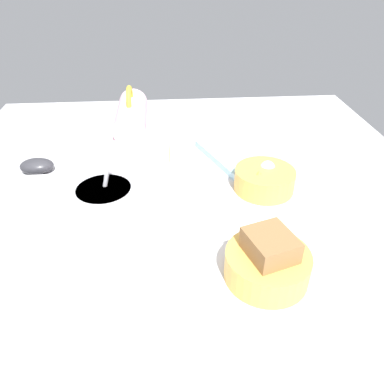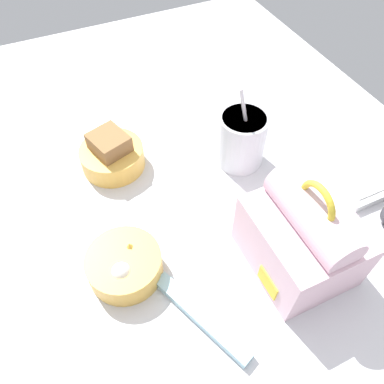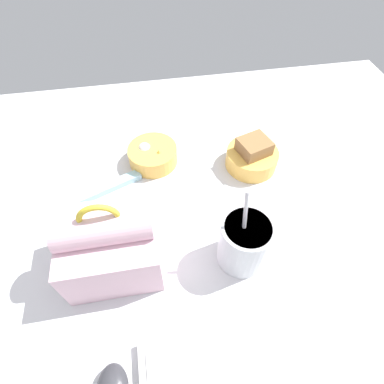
% 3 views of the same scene
% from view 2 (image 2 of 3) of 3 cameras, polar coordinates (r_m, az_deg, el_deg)
% --- Properties ---
extents(desk_surface, '(1.40, 1.10, 0.02)m').
position_cam_2_polar(desk_surface, '(0.77, -1.44, 0.67)').
color(desk_surface, silver).
rests_on(desk_surface, ground).
extents(keyboard, '(0.33, 0.15, 0.02)m').
position_cam_2_polar(keyboard, '(0.88, 20.70, 6.87)').
color(keyboard, silver).
rests_on(keyboard, desk_surface).
extents(lunch_bag, '(0.17, 0.15, 0.20)m').
position_cam_2_polar(lunch_bag, '(0.63, 16.45, -6.59)').
color(lunch_bag, beige).
rests_on(lunch_bag, desk_surface).
extents(soup_cup, '(0.10, 0.10, 0.19)m').
position_cam_2_polar(soup_cup, '(0.77, 7.55, 8.04)').
color(soup_cup, silver).
rests_on(soup_cup, desk_surface).
extents(bento_bowl_sandwich, '(0.13, 0.13, 0.08)m').
position_cam_2_polar(bento_bowl_sandwich, '(0.79, -12.10, 5.58)').
color(bento_bowl_sandwich, '#EAB24C').
rests_on(bento_bowl_sandwich, desk_surface).
extents(bento_bowl_snacks, '(0.13, 0.13, 0.06)m').
position_cam_2_polar(bento_bowl_snacks, '(0.64, -10.20, -10.80)').
color(bento_bowl_snacks, '#EAB24C').
rests_on(bento_bowl_snacks, desk_surface).
extents(chopstick_case, '(0.18, 0.09, 0.02)m').
position_cam_2_polar(chopstick_case, '(0.61, 1.44, -18.51)').
color(chopstick_case, '#99C6D6').
rests_on(chopstick_case, desk_surface).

